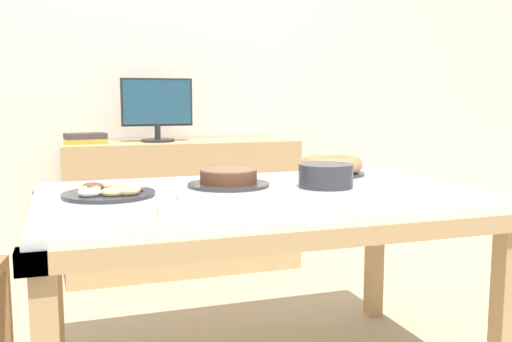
% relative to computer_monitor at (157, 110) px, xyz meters
% --- Properties ---
extents(wall_back, '(8.00, 0.10, 2.60)m').
position_rel_computer_monitor_xyz_m(wall_back, '(0.14, 0.30, 0.31)').
color(wall_back, silver).
rests_on(wall_back, ground).
extents(dining_table, '(1.61, 1.00, 0.73)m').
position_rel_computer_monitor_xyz_m(dining_table, '(0.14, -1.47, -0.35)').
color(dining_table, silver).
rests_on(dining_table, ground).
extents(sideboard, '(1.40, 0.44, 0.80)m').
position_rel_computer_monitor_xyz_m(sideboard, '(0.14, 0.00, -0.59)').
color(sideboard, tan).
rests_on(sideboard, ground).
extents(computer_monitor, '(0.42, 0.20, 0.38)m').
position_rel_computer_monitor_xyz_m(computer_monitor, '(0.00, 0.00, 0.00)').
color(computer_monitor, '#262628').
rests_on(computer_monitor, sideboard).
extents(book_stack, '(0.24, 0.17, 0.06)m').
position_rel_computer_monitor_xyz_m(book_stack, '(-0.42, 0.00, -0.16)').
color(book_stack, '#B29933').
rests_on(book_stack, sideboard).
extents(cake_chocolate_round, '(0.32, 0.32, 0.07)m').
position_rel_computer_monitor_xyz_m(cake_chocolate_round, '(0.07, -1.32, -0.24)').
color(cake_chocolate_round, '#333338').
rests_on(cake_chocolate_round, dining_table).
extents(cake_golden_bundt, '(0.29, 0.29, 0.08)m').
position_rel_computer_monitor_xyz_m(cake_golden_bundt, '(0.59, -1.15, -0.23)').
color(cake_golden_bundt, '#333338').
rests_on(cake_golden_bundt, dining_table).
extents(pastry_platter, '(0.32, 0.32, 0.04)m').
position_rel_computer_monitor_xyz_m(pastry_platter, '(-0.39, -1.41, -0.25)').
color(pastry_platter, '#333338').
rests_on(pastry_platter, dining_table).
extents(plate_stack, '(0.21, 0.21, 0.09)m').
position_rel_computer_monitor_xyz_m(plate_stack, '(0.41, -1.46, -0.22)').
color(plate_stack, '#333338').
rests_on(plate_stack, dining_table).
extents(tealight_near_front, '(0.04, 0.04, 0.04)m').
position_rel_computer_monitor_xyz_m(tealight_near_front, '(-0.19, -1.64, -0.26)').
color(tealight_near_front, silver).
rests_on(tealight_near_front, dining_table).
extents(tealight_centre, '(0.04, 0.04, 0.04)m').
position_rel_computer_monitor_xyz_m(tealight_centre, '(-0.29, -1.86, -0.26)').
color(tealight_centre, silver).
rests_on(tealight_centre, dining_table).
extents(tealight_right_edge, '(0.04, 0.04, 0.04)m').
position_rel_computer_monitor_xyz_m(tealight_right_edge, '(0.17, -1.68, -0.26)').
color(tealight_right_edge, silver).
rests_on(tealight_right_edge, dining_table).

